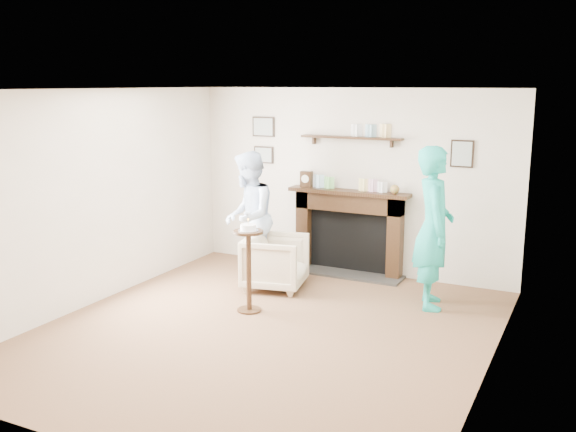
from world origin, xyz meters
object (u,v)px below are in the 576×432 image
at_px(man, 249,280).
at_px(woman, 430,306).
at_px(armchair, 276,288).
at_px(pedestal_table, 249,255).

relative_size(man, woman, 0.91).
height_order(man, woman, woman).
bearing_deg(armchair, man, 60.80).
bearing_deg(woman, man, 72.59).
relative_size(man, pedestal_table, 1.57).
height_order(woman, pedestal_table, pedestal_table).
bearing_deg(pedestal_table, woman, 31.03).
xyz_separation_m(armchair, woman, (1.93, 0.21, 0.00)).
relative_size(armchair, woman, 0.40).
relative_size(armchair, man, 0.44).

